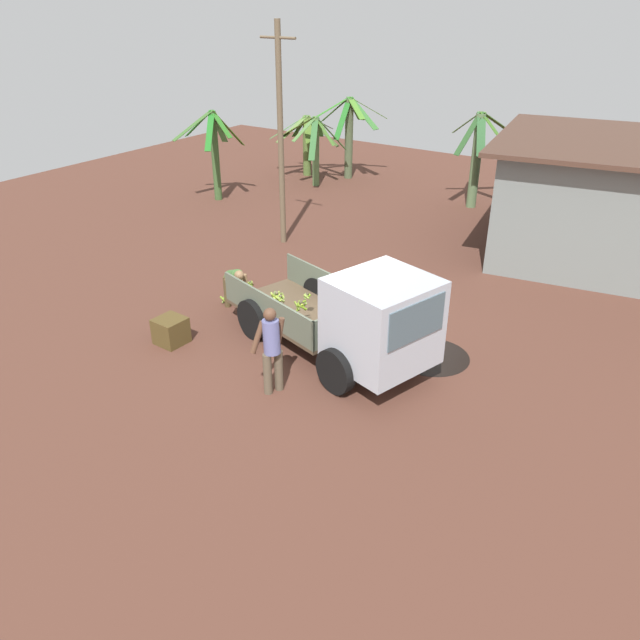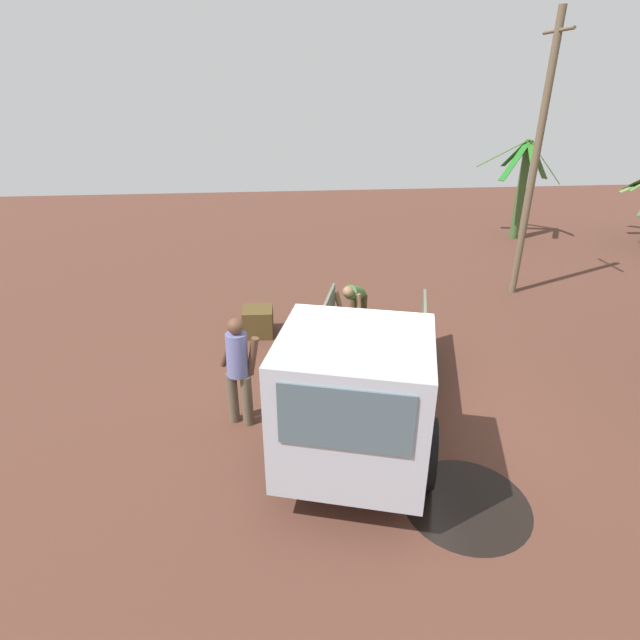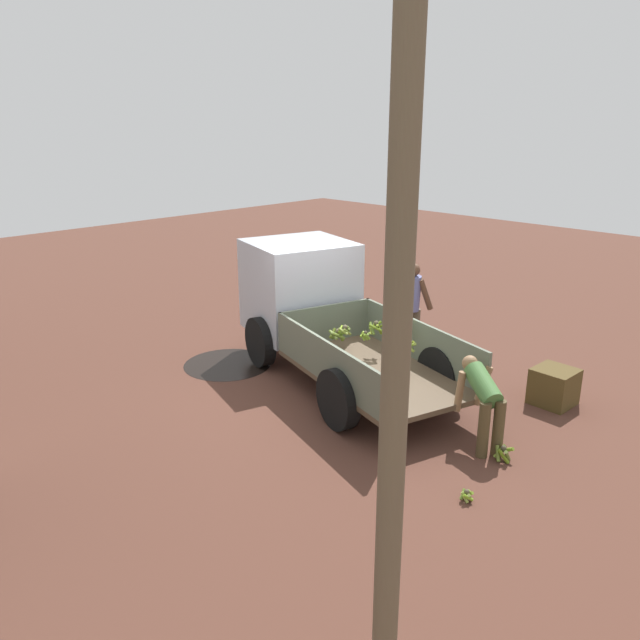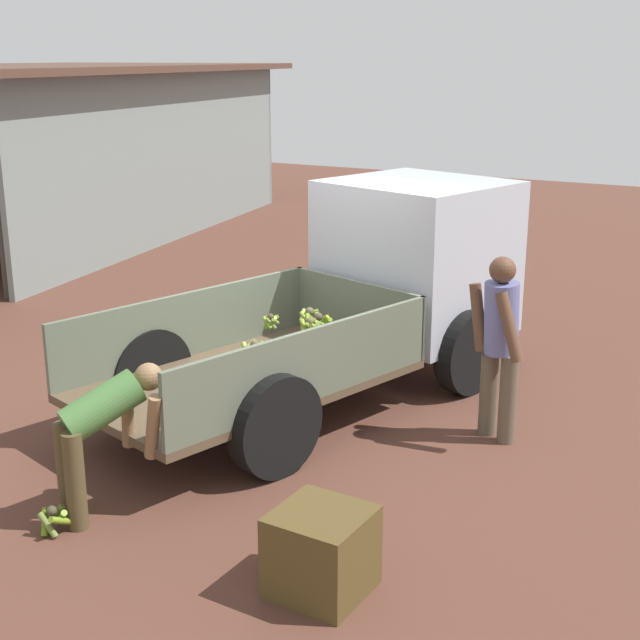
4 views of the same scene
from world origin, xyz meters
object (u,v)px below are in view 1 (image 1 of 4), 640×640
object	(u,v)px
person_worker_loading	(234,282)
banana_bunch_on_ground_0	(226,299)
cargo_truck	(365,321)
utility_pole	(281,136)
wooden_crate_0	(171,331)
person_foreground_visitor	(272,346)
person_bystander_near_shed	(517,238)
banana_bunch_on_ground_1	(250,283)

from	to	relation	value
person_worker_loading	banana_bunch_on_ground_0	world-z (taller)	person_worker_loading
cargo_truck	banana_bunch_on_ground_0	size ratio (longest dim) A/B	20.60
utility_pole	wooden_crate_0	world-z (taller)	utility_pole
cargo_truck	wooden_crate_0	bearing A→B (deg)	-145.13
cargo_truck	person_foreground_visitor	world-z (taller)	cargo_truck
cargo_truck	person_bystander_near_shed	distance (m)	6.69
person_worker_loading	wooden_crate_0	size ratio (longest dim) A/B	1.95
utility_pole	banana_bunch_on_ground_0	distance (m)	5.31
cargo_truck	wooden_crate_0	size ratio (longest dim) A/B	8.68
person_bystander_near_shed	banana_bunch_on_ground_1	bearing A→B (deg)	-116.22
person_worker_loading	wooden_crate_0	bearing A→B (deg)	-63.69
utility_pole	banana_bunch_on_ground_0	bearing A→B (deg)	-71.53
person_bystander_near_shed	banana_bunch_on_ground_0	distance (m)	7.82
banana_bunch_on_ground_0	banana_bunch_on_ground_1	bearing A→B (deg)	98.06
cargo_truck	person_worker_loading	xyz separation A→B (m)	(-3.88, 0.61, -0.40)
utility_pole	person_worker_loading	world-z (taller)	utility_pole
cargo_truck	person_foreground_visitor	size ratio (longest dim) A/B	2.99
person_foreground_visitor	person_worker_loading	distance (m)	3.58
utility_pole	person_worker_loading	xyz separation A→B (m)	(1.81, -4.28, -2.42)
cargo_truck	utility_pole	bearing A→B (deg)	155.40
person_foreground_visitor	wooden_crate_0	distance (m)	3.01
banana_bunch_on_ground_1	person_worker_loading	bearing A→B (deg)	-64.72
person_foreground_visitor	person_worker_loading	size ratio (longest dim) A/B	1.49
utility_pole	person_bystander_near_shed	size ratio (longest dim) A/B	3.66
cargo_truck	person_foreground_visitor	distance (m)	1.90
banana_bunch_on_ground_1	utility_pole	bearing A→B (deg)	111.98
person_worker_loading	person_bystander_near_shed	bearing A→B (deg)	81.74
wooden_crate_0	person_worker_loading	bearing A→B (deg)	87.03
cargo_truck	person_bystander_near_shed	xyz separation A→B (m)	(0.76, 6.64, -0.19)
utility_pole	person_foreground_visitor	bearing A→B (deg)	-54.33
person_worker_loading	wooden_crate_0	xyz separation A→B (m)	(-0.10, -1.96, -0.43)
person_foreground_visitor	wooden_crate_0	size ratio (longest dim) A/B	2.91
cargo_truck	banana_bunch_on_ground_0	bearing A→B (deg)	-173.68
person_worker_loading	banana_bunch_on_ground_1	world-z (taller)	person_worker_loading
person_bystander_near_shed	banana_bunch_on_ground_1	world-z (taller)	person_bystander_near_shed
cargo_truck	person_worker_loading	distance (m)	3.95
person_foreground_visitor	wooden_crate_0	bearing A→B (deg)	19.48
cargo_truck	banana_bunch_on_ground_1	xyz separation A→B (m)	(-4.46, 1.84, -1.04)
person_worker_loading	banana_bunch_on_ground_1	distance (m)	1.51
person_bystander_near_shed	wooden_crate_0	size ratio (longest dim) A/B	2.80
utility_pole	person_foreground_visitor	xyz separation A→B (m)	(4.64, -6.46, -2.18)
person_bystander_near_shed	wooden_crate_0	bearing A→B (deg)	-99.49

